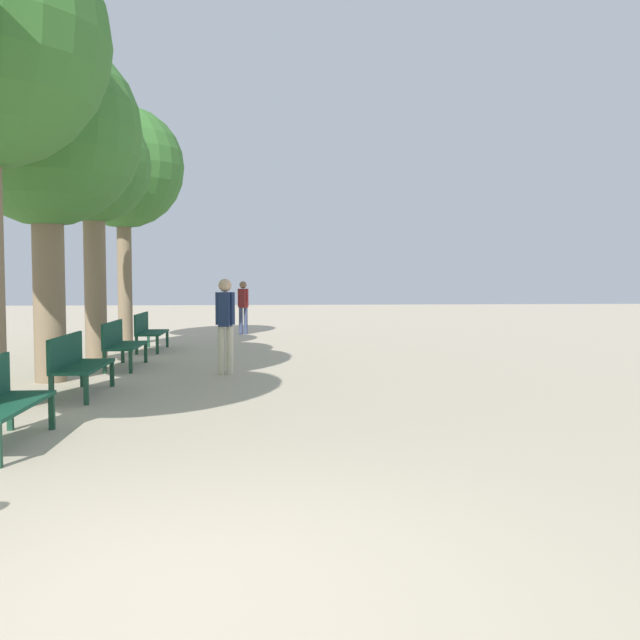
% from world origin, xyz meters
% --- Properties ---
extents(ground_plane, '(80.00, 80.00, 0.00)m').
position_xyz_m(ground_plane, '(0.00, 0.00, 0.00)').
color(ground_plane, '#B7A88E').
extents(bench_row_2, '(0.54, 1.69, 0.87)m').
position_xyz_m(bench_row_2, '(-2.12, 6.50, 0.50)').
color(bench_row_2, '#144733').
rests_on(bench_row_2, ground_plane).
extents(bench_row_3, '(0.54, 1.69, 0.87)m').
position_xyz_m(bench_row_3, '(-2.12, 9.63, 0.50)').
color(bench_row_3, '#144733').
rests_on(bench_row_3, ground_plane).
extents(bench_row_4, '(0.54, 1.69, 0.87)m').
position_xyz_m(bench_row_4, '(-2.12, 12.76, 0.50)').
color(bench_row_4, '#144733').
rests_on(bench_row_4, ground_plane).
extents(tree_row_2, '(3.03, 3.03, 5.54)m').
position_xyz_m(tree_row_2, '(-2.90, 7.93, 3.95)').
color(tree_row_2, '#7A664C').
rests_on(tree_row_2, ground_plane).
extents(tree_row_3, '(2.34, 2.34, 5.14)m').
position_xyz_m(tree_row_3, '(-2.90, 11.07, 3.86)').
color(tree_row_3, '#7A664C').
rests_on(tree_row_3, ground_plane).
extents(tree_row_4, '(2.99, 2.99, 5.90)m').
position_xyz_m(tree_row_4, '(-2.90, 14.17, 4.36)').
color(tree_row_4, '#7A664C').
rests_on(tree_row_4, ground_plane).
extents(pedestrian_near, '(0.32, 0.27, 1.58)m').
position_xyz_m(pedestrian_near, '(-0.07, 17.36, 0.90)').
color(pedestrian_near, '#384260').
rests_on(pedestrian_near, ground_plane).
extents(pedestrian_mid, '(0.34, 0.27, 1.67)m').
position_xyz_m(pedestrian_mid, '(-0.11, 8.58, 0.95)').
color(pedestrian_mid, beige).
rests_on(pedestrian_mid, ground_plane).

